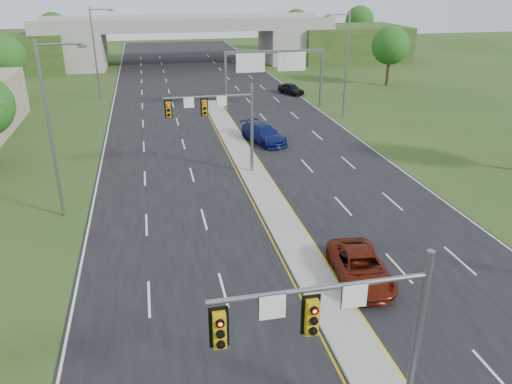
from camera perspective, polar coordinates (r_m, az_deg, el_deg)
The scene contains 18 objects.
road at distance 48.75m, azimuth -2.89°, elevation 6.37°, with size 24.00×160.00×0.02m, color black.
median at distance 37.59m, azimuth 0.16°, elevation 1.31°, with size 2.00×54.00×0.16m, color gray.
lane_markings at distance 42.94m, azimuth -2.33°, elevation 4.04°, with size 23.72×160.00×0.01m.
signal_mast_near at distance 15.39m, azimuth 10.88°, elevation -15.01°, with size 6.62×0.60×7.00m.
signal_mast_far at distance 37.55m, azimuth -3.88°, elevation 8.67°, with size 6.62×0.60×7.00m.
sign_gantry at distance 58.42m, azimuth 2.00°, elevation 14.48°, with size 11.58×0.44×6.67m.
overpass at distance 91.96m, azimuth -7.83°, elevation 16.45°, with size 80.00×14.00×8.10m.
lightpole_l_mid at distance 32.58m, azimuth -22.26°, elevation 7.23°, with size 2.85×0.25×11.00m.
lightpole_l_far at distance 66.78m, azimuth -17.80°, elevation 15.29°, with size 2.85×0.25×11.00m.
lightpole_r_far at distance 55.71m, azimuth 10.13°, elevation 14.61°, with size 2.85×0.25×11.00m.
tree_l_mid at distance 68.61m, azimuth -26.88°, elevation 13.62°, with size 5.20×5.20×8.12m.
tree_r_mid at distance 74.57m, azimuth 15.11°, elevation 15.85°, with size 5.20×5.20×8.12m.
tree_back_b at distance 106.68m, azimuth -22.15°, elevation 17.02°, with size 5.60×5.60×8.32m.
tree_back_c at distance 110.01m, azimuth 4.65°, elevation 18.69°, with size 5.60×5.60×8.32m.
tree_back_d at distance 114.78m, azimuth 11.74°, elevation 18.66°, with size 6.00×6.00×8.85m.
car_far_a at distance 25.91m, azimuth 11.85°, elevation -8.41°, with size 2.46×5.34×1.48m, color #581408.
car_far_b at distance 46.60m, azimuth 0.88°, elevation 6.66°, with size 2.28×5.62×1.63m, color #0D1552.
car_far_c at distance 67.31m, azimuth 4.03°, elevation 11.70°, with size 1.65×4.09×1.39m, color black.
Camera 1 is at (-7.52, -11.04, 14.15)m, focal length 35.00 mm.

